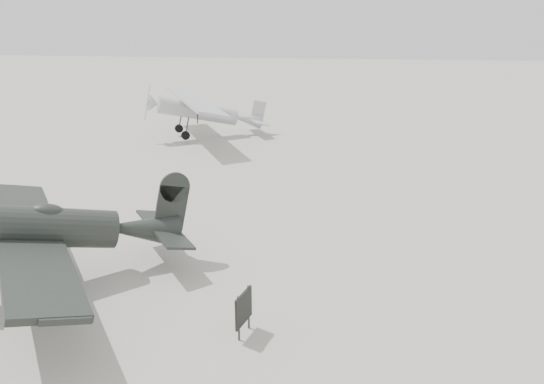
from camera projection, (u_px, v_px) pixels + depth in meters
The scene contains 4 objects.
ground at pixel (240, 259), 18.45m from camera, with size 160.00×160.00×0.00m, color #9E9A8C.
lowwing_monoplane at pixel (64, 228), 16.44m from camera, with size 8.64×9.65×3.42m.
highwing_monoplane at pixel (203, 108), 35.30m from camera, with size 8.59×10.89×3.21m.
sign_board at pixel (244, 309), 13.96m from camera, with size 0.31×0.88×1.30m.
Camera 1 is at (3.02, -16.43, 8.25)m, focal length 35.00 mm.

